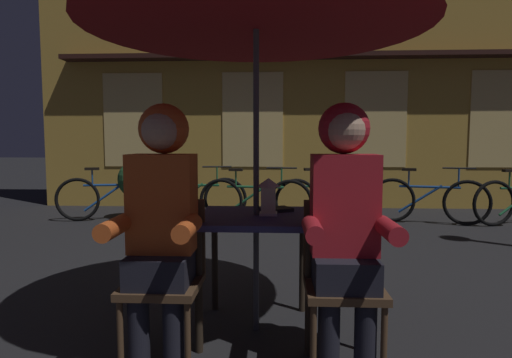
{
  "coord_description": "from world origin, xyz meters",
  "views": [
    {
      "loc": [
        0.13,
        -2.6,
        1.19
      ],
      "look_at": [
        0.0,
        -0.02,
        0.97
      ],
      "focal_mm": 29.61,
      "sensor_mm": 36.0,
      "label": 1
    }
  ],
  "objects_px": {
    "cafe_table": "(256,231)",
    "bicycle_second": "(191,198)",
    "chair_right": "(342,273)",
    "bicycle_fourth": "(328,199)",
    "person_right_hooded": "(345,209)",
    "bicycle_third": "(255,200)",
    "potted_plant": "(138,184)",
    "person_left_hooded": "(161,208)",
    "book": "(276,209)",
    "lantern": "(268,196)",
    "bicycle_nearest": "(112,198)",
    "chair_left": "(166,271)",
    "bicycle_fifth": "(429,200)"
  },
  "relations": [
    {
      "from": "cafe_table",
      "to": "bicycle_second",
      "type": "distance_m",
      "value": 3.89
    },
    {
      "from": "cafe_table",
      "to": "chair_right",
      "type": "xyz_separation_m",
      "value": [
        0.48,
        -0.37,
        -0.15
      ]
    },
    {
      "from": "cafe_table",
      "to": "bicycle_fourth",
      "type": "relative_size",
      "value": 0.45
    },
    {
      "from": "cafe_table",
      "to": "person_right_hooded",
      "type": "bearing_deg",
      "value": -41.57
    },
    {
      "from": "bicycle_third",
      "to": "potted_plant",
      "type": "distance_m",
      "value": 1.89
    },
    {
      "from": "chair_right",
      "to": "person_left_hooded",
      "type": "relative_size",
      "value": 0.62
    },
    {
      "from": "book",
      "to": "potted_plant",
      "type": "height_order",
      "value": "potted_plant"
    },
    {
      "from": "lantern",
      "to": "bicycle_third",
      "type": "height_order",
      "value": "lantern"
    },
    {
      "from": "bicycle_nearest",
      "to": "cafe_table",
      "type": "bearing_deg",
      "value": -57.0
    },
    {
      "from": "lantern",
      "to": "book",
      "type": "relative_size",
      "value": 1.16
    },
    {
      "from": "bicycle_nearest",
      "to": "bicycle_second",
      "type": "height_order",
      "value": "same"
    },
    {
      "from": "chair_left",
      "to": "book",
      "type": "bearing_deg",
      "value": 40.44
    },
    {
      "from": "lantern",
      "to": "chair_right",
      "type": "bearing_deg",
      "value": -42.45
    },
    {
      "from": "lantern",
      "to": "bicycle_third",
      "type": "relative_size",
      "value": 0.14
    },
    {
      "from": "cafe_table",
      "to": "chair_right",
      "type": "bearing_deg",
      "value": -37.55
    },
    {
      "from": "bicycle_fourth",
      "to": "book",
      "type": "bearing_deg",
      "value": -102.27
    },
    {
      "from": "person_left_hooded",
      "to": "person_right_hooded",
      "type": "distance_m",
      "value": 0.96
    },
    {
      "from": "bicycle_third",
      "to": "potted_plant",
      "type": "height_order",
      "value": "potted_plant"
    },
    {
      "from": "bicycle_nearest",
      "to": "bicycle_third",
      "type": "bearing_deg",
      "value": -4.47
    },
    {
      "from": "person_left_hooded",
      "to": "bicycle_fifth",
      "type": "relative_size",
      "value": 0.85
    },
    {
      "from": "person_left_hooded",
      "to": "bicycle_fourth",
      "type": "height_order",
      "value": "person_left_hooded"
    },
    {
      "from": "cafe_table",
      "to": "person_left_hooded",
      "type": "relative_size",
      "value": 0.53
    },
    {
      "from": "person_right_hooded",
      "to": "bicycle_nearest",
      "type": "relative_size",
      "value": 0.85
    },
    {
      "from": "chair_left",
      "to": "bicycle_second",
      "type": "height_order",
      "value": "chair_left"
    },
    {
      "from": "bicycle_second",
      "to": "potted_plant",
      "type": "xyz_separation_m",
      "value": [
        -0.87,
        0.14,
        0.2
      ]
    },
    {
      "from": "person_left_hooded",
      "to": "bicycle_third",
      "type": "height_order",
      "value": "person_left_hooded"
    },
    {
      "from": "person_right_hooded",
      "to": "bicycle_fourth",
      "type": "height_order",
      "value": "person_right_hooded"
    },
    {
      "from": "bicycle_third",
      "to": "potted_plant",
      "type": "bearing_deg",
      "value": 170.2
    },
    {
      "from": "bicycle_second",
      "to": "bicycle_third",
      "type": "distance_m",
      "value": 0.99
    },
    {
      "from": "lantern",
      "to": "bicycle_second",
      "type": "bearing_deg",
      "value": 108.63
    },
    {
      "from": "lantern",
      "to": "chair_right",
      "type": "relative_size",
      "value": 0.27
    },
    {
      "from": "person_left_hooded",
      "to": "bicycle_fourth",
      "type": "distance_m",
      "value": 4.42
    },
    {
      "from": "cafe_table",
      "to": "chair_right",
      "type": "distance_m",
      "value": 0.62
    },
    {
      "from": "cafe_table",
      "to": "person_left_hooded",
      "type": "height_order",
      "value": "person_left_hooded"
    },
    {
      "from": "bicycle_fourth",
      "to": "potted_plant",
      "type": "relative_size",
      "value": 1.79
    },
    {
      "from": "person_left_hooded",
      "to": "bicycle_nearest",
      "type": "relative_size",
      "value": 0.85
    },
    {
      "from": "person_left_hooded",
      "to": "book",
      "type": "height_order",
      "value": "person_left_hooded"
    },
    {
      "from": "potted_plant",
      "to": "bicycle_nearest",
      "type": "bearing_deg",
      "value": -157.18
    },
    {
      "from": "person_left_hooded",
      "to": "potted_plant",
      "type": "bearing_deg",
      "value": 110.16
    },
    {
      "from": "lantern",
      "to": "bicycle_nearest",
      "type": "height_order",
      "value": "lantern"
    },
    {
      "from": "bicycle_fifth",
      "to": "book",
      "type": "bearing_deg",
      "value": -122.49
    },
    {
      "from": "book",
      "to": "cafe_table",
      "type": "bearing_deg",
      "value": -155.68
    },
    {
      "from": "bicycle_second",
      "to": "chair_right",
      "type": "bearing_deg",
      "value": -67.91
    },
    {
      "from": "person_right_hooded",
      "to": "chair_right",
      "type": "bearing_deg",
      "value": 90.0
    },
    {
      "from": "person_right_hooded",
      "to": "bicycle_second",
      "type": "height_order",
      "value": "person_right_hooded"
    },
    {
      "from": "person_left_hooded",
      "to": "book",
      "type": "xyz_separation_m",
      "value": [
        0.6,
        0.57,
        -0.09
      ]
    },
    {
      "from": "chair_left",
      "to": "bicycle_fourth",
      "type": "height_order",
      "value": "chair_left"
    },
    {
      "from": "person_right_hooded",
      "to": "potted_plant",
      "type": "relative_size",
      "value": 1.52
    },
    {
      "from": "chair_left",
      "to": "bicycle_third",
      "type": "distance_m",
      "value": 3.9
    },
    {
      "from": "bicycle_second",
      "to": "bicycle_nearest",
      "type": "bearing_deg",
      "value": -179.45
    }
  ]
}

